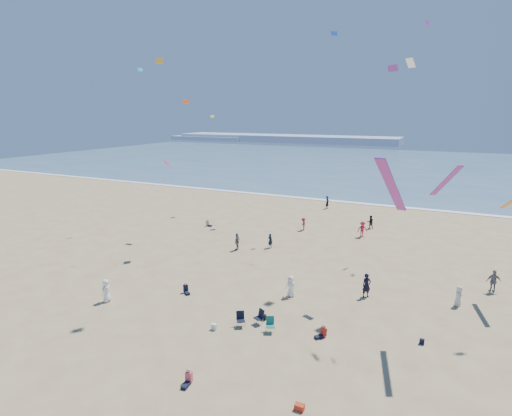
% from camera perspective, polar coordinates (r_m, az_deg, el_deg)
% --- Properties ---
extents(ground, '(220.00, 220.00, 0.00)m').
position_cam_1_polar(ground, '(25.05, -12.88, -19.78)').
color(ground, tan).
rests_on(ground, ground).
extents(ocean, '(220.00, 100.00, 0.06)m').
position_cam_1_polar(ocean, '(112.78, 18.57, 5.76)').
color(ocean, '#476B84').
rests_on(ocean, ground).
extents(surf_line, '(220.00, 1.20, 0.08)m').
position_cam_1_polar(surf_line, '(64.06, 12.77, 0.83)').
color(surf_line, white).
rests_on(surf_line, ground).
extents(headland_far, '(110.00, 20.00, 3.20)m').
position_cam_1_polar(headland_far, '(200.50, 4.05, 9.89)').
color(headland_far, '#7A8EA8').
rests_on(headland_far, ground).
extents(headland_near, '(40.00, 14.00, 2.00)m').
position_cam_1_polar(headland_near, '(214.15, -6.61, 9.89)').
color(headland_near, '#7A8EA8').
rests_on(headland_near, ground).
extents(standing_flyers, '(27.83, 37.95, 1.87)m').
position_cam_1_polar(standing_flyers, '(37.04, 12.53, -7.03)').
color(standing_flyers, black).
rests_on(standing_flyers, ground).
extents(seated_group, '(20.97, 30.63, 0.84)m').
position_cam_1_polar(seated_group, '(29.28, -6.00, -13.39)').
color(seated_group, silver).
rests_on(seated_group, ground).
extents(chair_cluster, '(2.81, 1.62, 1.00)m').
position_cam_1_polar(chair_cluster, '(26.80, 0.04, -15.80)').
color(chair_cluster, black).
rests_on(chair_cluster, ground).
extents(white_tote, '(0.35, 0.20, 0.40)m').
position_cam_1_polar(white_tote, '(26.88, -6.02, -16.52)').
color(white_tote, white).
rests_on(white_tote, ground).
extents(black_backpack, '(0.30, 0.22, 0.38)m').
position_cam_1_polar(black_backpack, '(27.85, 1.12, -15.33)').
color(black_backpack, black).
rests_on(black_backpack, ground).
extents(cooler, '(0.45, 0.30, 0.30)m').
position_cam_1_polar(cooler, '(20.99, 6.23, -26.43)').
color(cooler, '#B53119').
rests_on(cooler, ground).
extents(navy_bag, '(0.28, 0.18, 0.34)m').
position_cam_1_polar(navy_bag, '(27.24, 22.62, -17.20)').
color(navy_bag, black).
rests_on(navy_bag, ground).
extents(kites_aloft, '(43.84, 42.29, 25.05)m').
position_cam_1_polar(kites_aloft, '(30.28, 17.73, 16.16)').
color(kites_aloft, white).
rests_on(kites_aloft, ground).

